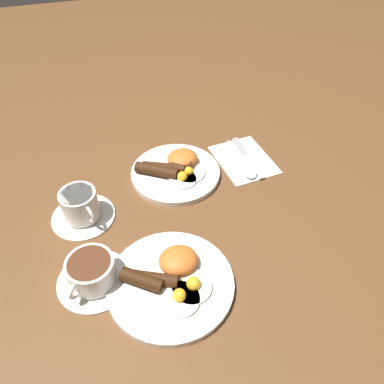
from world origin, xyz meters
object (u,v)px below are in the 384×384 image
(breakfast_plate_near, at_px, (175,170))
(knife, at_px, (246,155))
(teacup_far, at_px, (92,273))
(spoon, at_px, (247,168))
(teacup_near, at_px, (81,207))
(breakfast_plate_far, at_px, (171,280))

(breakfast_plate_near, bearing_deg, knife, -176.10)
(teacup_far, bearing_deg, spoon, -152.16)
(teacup_near, bearing_deg, spoon, -174.30)
(breakfast_plate_near, bearing_deg, spoon, 167.64)
(teacup_near, xyz_separation_m, spoon, (-0.44, -0.04, -0.03))
(breakfast_plate_near, xyz_separation_m, breakfast_plate_far, (0.10, 0.32, -0.00))
(breakfast_plate_far, xyz_separation_m, knife, (-0.31, -0.34, -0.01))
(teacup_far, bearing_deg, breakfast_plate_near, -132.26)
(breakfast_plate_far, bearing_deg, teacup_far, -19.23)
(breakfast_plate_far, distance_m, teacup_near, 0.28)
(teacup_far, height_order, knife, teacup_far)
(breakfast_plate_far, distance_m, knife, 0.45)
(spoon, bearing_deg, breakfast_plate_far, -47.01)
(breakfast_plate_near, relative_size, spoon, 1.35)
(breakfast_plate_near, xyz_separation_m, teacup_near, (0.25, 0.08, 0.02))
(spoon, bearing_deg, knife, 156.39)
(teacup_near, bearing_deg, knife, -167.84)
(breakfast_plate_far, xyz_separation_m, teacup_far, (0.15, -0.05, 0.02))
(teacup_near, xyz_separation_m, knife, (-0.46, -0.10, -0.03))
(breakfast_plate_far, distance_m, spoon, 0.40)
(breakfast_plate_far, distance_m, teacup_far, 0.16)
(knife, bearing_deg, teacup_near, -79.61)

